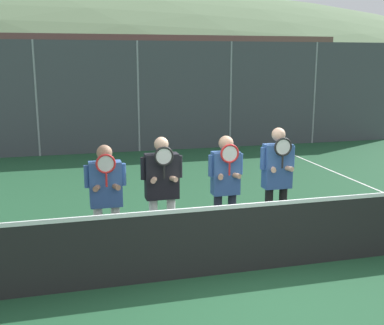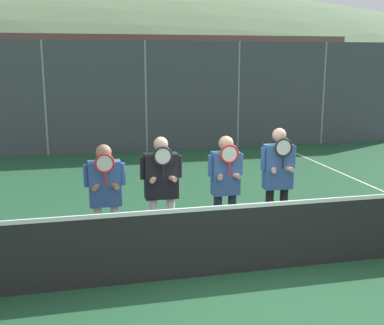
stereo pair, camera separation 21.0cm
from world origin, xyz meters
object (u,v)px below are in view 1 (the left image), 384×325
Objects in this scene: player_leftmost at (106,193)px; car_left_of_center at (138,113)px; player_rightmost at (277,175)px; car_far_left at (3,115)px; player_center_left at (162,185)px; car_center at (257,109)px; player_center_right at (226,181)px.

car_left_of_center reaches higher than player_leftmost.
player_rightmost is 12.35m from car_far_left.
player_center_left reaches higher than player_leftmost.
car_far_left is 9.51m from car_center.
car_left_of_center is (4.71, -0.19, -0.06)m from car_far_left.
player_rightmost is (0.85, -0.01, 0.05)m from player_center_right.
car_far_left reaches higher than player_leftmost.
car_center reaches higher than player_center_left.
player_leftmost is 11.24m from car_left_of_center.
player_rightmost is at bearing -64.52° from car_far_left.
car_center is at bearing 65.51° from player_center_right.
car_left_of_center reaches higher than player_center_right.
player_rightmost is 0.45× the size of car_far_left.
car_center is (4.80, 0.13, 0.02)m from car_left_of_center.
player_center_right is at bearing 179.17° from player_rightmost.
player_leftmost is 0.83m from player_center_left.
player_rightmost is at bearing 1.89° from player_leftmost.
player_rightmost is (1.84, 0.00, 0.03)m from player_center_left.
player_center_right is 10.95m from car_left_of_center.
car_far_left is (-4.46, 11.13, -0.08)m from player_center_right.
car_center is at bearing 61.43° from player_center_left.
player_center_left is 1.01× the size of player_center_right.
car_far_left is 4.71m from car_left_of_center.
player_center_left is 1.00m from player_center_right.
player_center_right is 0.43× the size of car_far_left.
car_left_of_center is (0.25, 10.94, -0.14)m from player_center_right.
player_center_right is at bearing 0.97° from player_center_left.
player_leftmost is 0.96× the size of player_center_left.
player_leftmost is 0.42× the size of car_far_left.
car_left_of_center is at bearing 79.39° from player_leftmost.
player_center_left is 0.43× the size of car_far_left.
player_leftmost is 0.98× the size of player_center_right.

